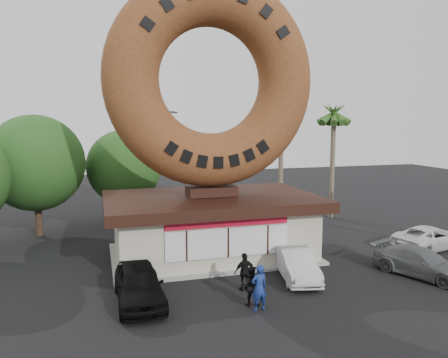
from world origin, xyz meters
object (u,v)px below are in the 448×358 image
donut_shop (212,224)px  person_right (245,272)px  car_white (430,237)px  street_lamp (153,159)px  giant_donut (211,81)px  person_left (259,288)px  car_black (139,284)px  car_silver (296,264)px  car_grey (421,263)px  person_center (251,286)px

donut_shop → person_right: donut_shop is taller
car_white → street_lamp: bearing=35.7°
street_lamp → person_right: street_lamp is taller
person_right → street_lamp: bearing=-87.6°
donut_shop → giant_donut: giant_donut is taller
person_left → car_black: (-4.36, 2.04, -0.14)m
street_lamp → car_black: size_ratio=1.76×
street_lamp → person_left: size_ratio=4.39×
car_silver → car_grey: size_ratio=0.91×
giant_donut → car_white: size_ratio=2.34×
donut_shop → street_lamp: size_ratio=1.40×
person_center → car_silver: person_center is taller
car_grey → street_lamp: bearing=99.9°
donut_shop → person_left: size_ratio=6.14×
person_left → person_right: (0.13, 2.05, -0.08)m
street_lamp → car_black: (-2.52, -15.20, -3.71)m
car_black → car_silver: size_ratio=1.11×
street_lamp → car_grey: bearing=-56.4°
person_right → car_grey: size_ratio=0.37×
car_grey → donut_shop: bearing=122.4°
donut_shop → person_right: 5.25m
giant_donut → person_left: 11.08m
car_black → street_lamp: bearing=79.9°
person_left → car_white: bearing=-166.7°
person_center → car_silver: (3.03, 2.19, -0.13)m
donut_shop → car_white: size_ratio=2.38×
giant_donut → car_grey: 13.56m
donut_shop → street_lamp: 10.54m
car_black → car_silver: 7.30m
person_center → car_black: person_center is taller
donut_shop → giant_donut: size_ratio=1.02×
person_right → car_white: (12.19, 2.89, -0.18)m
car_silver → car_grey: (5.77, -1.36, -0.02)m
giant_donut → car_silver: size_ratio=2.70×
giant_donut → person_center: 10.81m
person_left → person_right: person_left is taller
donut_shop → street_lamp: bearing=100.5°
giant_donut → car_silver: (2.88, -4.48, -8.63)m
person_right → car_black: person_right is taller
donut_shop → person_center: size_ratio=7.00×
street_lamp → car_grey: (10.51, -15.84, -3.83)m
giant_donut → person_right: (0.12, -5.18, -8.47)m
street_lamp → car_grey: 19.39m
donut_shop → person_right: (0.12, -5.17, -0.94)m
street_lamp → person_right: bearing=-82.6°
car_black → car_white: (16.68, 2.90, -0.12)m
giant_donut → car_white: giant_donut is taller
car_grey → person_center: bearing=161.8°
person_center → person_right: bearing=-80.2°
person_center → car_white: person_center is taller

